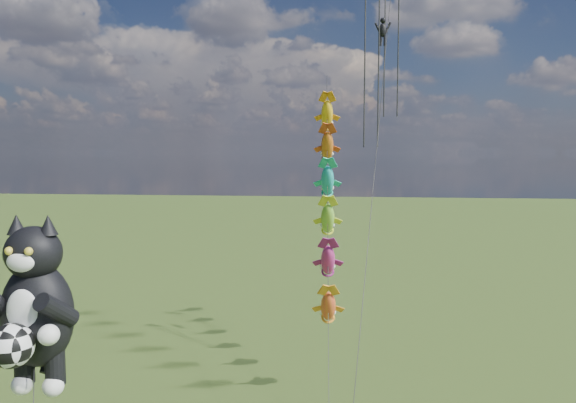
# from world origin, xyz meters

# --- Properties ---
(cat_kite_rig) EXTENTS (3.05, 4.34, 11.12)m
(cat_kite_rig) POSITION_xyz_m (1.23, -2.81, 8.08)
(cat_kite_rig) COLOR brown
(cat_kite_rig) RESTS_ON ground
(fish_windsock_rig) EXTENTS (1.50, 15.94, 18.63)m
(fish_windsock_rig) POSITION_xyz_m (10.33, 12.55, 10.46)
(fish_windsock_rig) COLOR brown
(fish_windsock_rig) RESTS_ON ground
(parafoil_rig) EXTENTS (3.19, 17.44, 23.35)m
(parafoil_rig) POSITION_xyz_m (13.23, 10.03, 19.02)
(parafoil_rig) COLOR brown
(parafoil_rig) RESTS_ON ground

